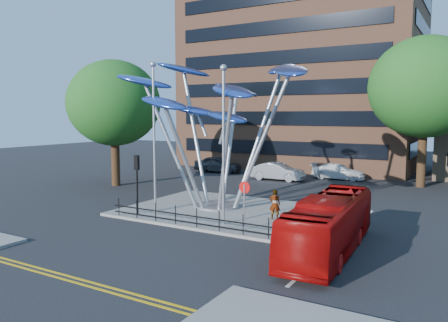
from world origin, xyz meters
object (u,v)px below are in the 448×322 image
Objects in this scene: tree_right at (425,87)px; pedestrian at (275,204)px; street_lamp_left at (154,124)px; traffic_light_island at (137,172)px; tree_left at (114,103)px; no_entry_sign_island at (245,197)px; parked_car_left at (218,164)px; red_bus at (329,224)px; parked_car_mid at (277,172)px; leaf_sculpture at (218,99)px; parked_car_right at (338,172)px; street_lamp_right at (223,130)px.

pedestrian is at bearing -108.46° from tree_right.
traffic_light_island is (-0.50, -1.00, -2.74)m from street_lamp_left.
tree_left is 18.04m from pedestrian.
no_entry_sign_island is at bearing 65.02° from pedestrian.
tree_left is 18.35m from no_entry_sign_island.
tree_left is at bearing 156.31° from parked_car_left.
no_entry_sign_island reaches higher than red_bus.
red_bus is at bearing -11.71° from no_entry_sign_island.
red_bus is 1.84× the size of parked_car_left.
pedestrian is 15.32m from parked_car_mid.
street_lamp_left is at bearing 166.95° from red_bus.
parked_car_mid is (-5.95, 14.12, -0.19)m from pedestrian.
street_lamp_left is at bearing -168.83° from parked_car_left.
leaf_sculpture is at bearing 146.30° from red_bus.
tree_left is at bearing 128.06° from parked_car_right.
parked_car_right is at bearing 88.63° from street_lamp_right.
pedestrian is (-5.58, -16.70, -7.05)m from tree_right.
parked_car_left is (-11.44, 18.38, -4.27)m from street_lamp_right.
street_lamp_right is at bearing 33.74° from pedestrian.
no_entry_sign_island is (16.00, -7.48, -4.98)m from tree_left.
tree_right is 18.97m from pedestrian.
pedestrian is at bearing -178.00° from parked_car_right.
street_lamp_left is 5.25× the size of pedestrian.
tree_right reaches higher than traffic_light_island.
tree_right is 3.54× the size of traffic_light_island.
parked_car_left is at bearing 121.13° from leaf_sculpture.
parked_car_mid is at bearing 103.77° from street_lamp_right.
parked_car_right is at bearing 40.76° from tree_left.
pedestrian reaches higher than parked_car_right.
parked_car_left is (-18.94, -0.62, -7.22)m from tree_right.
street_lamp_left is at bearing 174.70° from parked_car_mid.
parked_car_mid is (0.98, 15.92, -4.56)m from street_lamp_left.
tree_right reaches higher than leaf_sculpture.
leaf_sculpture is at bearing 124.91° from street_lamp_right.
tree_left is 20.69m from parked_car_right.
street_lamp_right is at bearing -111.54° from tree_right.
street_lamp_right is (14.50, -7.00, -1.70)m from tree_left.
pedestrian is 20.91m from parked_car_left.
traffic_light_island is 0.72× the size of parked_car_right.
red_bus is 20.53m from parked_car_mid.
street_lamp_right reaches higher than pedestrian.
no_entry_sign_island is at bearing 0.13° from traffic_light_island.
parked_car_mid is at bearing 86.49° from street_lamp_left.
street_lamp_right is (-7.50, -19.00, -2.94)m from tree_right.
street_lamp_left is 1.82× the size of parked_car_mid.
leaf_sculpture is 3.71× the size of traffic_light_island.
tree_right is at bearing 72.88° from no_entry_sign_island.
parked_car_right is at bearing 101.61° from red_bus.
leaf_sculpture is at bearing 166.67° from parked_car_right.
no_entry_sign_island is 2.93m from pedestrian.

